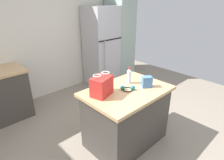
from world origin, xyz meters
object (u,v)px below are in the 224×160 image
at_px(kitchen_island, 126,116).
at_px(tall_cabinet, 120,34).
at_px(ear_defenders, 128,88).
at_px(shopping_bag, 102,86).
at_px(refrigerator, 101,47).
at_px(bottle, 129,76).
at_px(small_box, 147,82).

relative_size(kitchen_island, tall_cabinet, 0.51).
xyz_separation_m(kitchen_island, tall_cabinet, (1.81, 1.90, 0.71)).
distance_m(tall_cabinet, ear_defenders, 2.65).
bearing_deg(shopping_bag, ear_defenders, -20.64).
bearing_deg(kitchen_island, refrigerator, 58.32).
xyz_separation_m(refrigerator, bottle, (-1.00, -1.78, 0.05)).
distance_m(shopping_bag, bottle, 0.53).
xyz_separation_m(bottle, ear_defenders, (-0.18, -0.14, -0.09)).
xyz_separation_m(shopping_bag, ear_defenders, (0.35, -0.13, -0.10)).
relative_size(shopping_bag, small_box, 2.02).
bearing_deg(ear_defenders, shopping_bag, 159.36).
distance_m(refrigerator, ear_defenders, 2.25).
distance_m(kitchen_island, tall_cabinet, 2.73).
bearing_deg(refrigerator, shopping_bag, -130.53).
bearing_deg(ear_defenders, bottle, 37.49).
bearing_deg(tall_cabinet, shopping_bag, -140.51).
xyz_separation_m(small_box, bottle, (-0.08, 0.25, 0.03)).
bearing_deg(ear_defenders, tall_cabinet, 46.49).
bearing_deg(kitchen_island, tall_cabinet, 46.39).
bearing_deg(shopping_bag, kitchen_island, -19.46).
height_order(shopping_bag, bottle, shopping_bag).
bearing_deg(bottle, tall_cabinet, 47.33).
height_order(kitchen_island, ear_defenders, ear_defenders).
height_order(tall_cabinet, ear_defenders, tall_cabinet).
xyz_separation_m(refrigerator, shopping_bag, (-1.52, -1.78, 0.06)).
height_order(refrigerator, bottle, refrigerator).
distance_m(refrigerator, bottle, 2.04).
bearing_deg(shopping_bag, small_box, -22.19).
bearing_deg(kitchen_island, ear_defenders, -96.45).
distance_m(kitchen_island, bottle, 0.58).
height_order(tall_cabinet, shopping_bag, tall_cabinet).
height_order(shopping_bag, small_box, shopping_bag).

